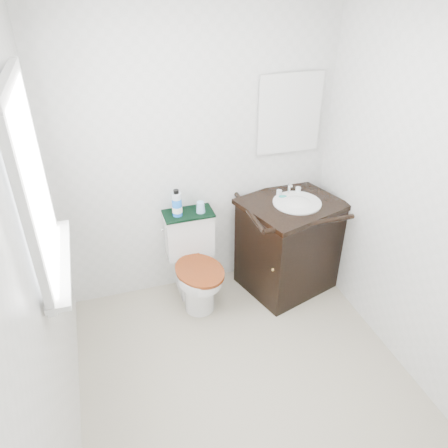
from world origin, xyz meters
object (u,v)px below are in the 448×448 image
vanity (288,242)px  mouthwash_bottle (177,204)px  cup (201,207)px  trash_bin (199,271)px  toilet (194,265)px

vanity → mouthwash_bottle: size_ratio=4.18×
vanity → cup: bearing=167.0°
trash_bin → cup: size_ratio=3.47×
mouthwash_bottle → cup: bearing=-2.6°
trash_bin → cup: 0.65m
cup → mouthwash_bottle: bearing=177.4°
toilet → cup: bearing=45.3°
trash_bin → mouthwash_bottle: 0.72m
trash_bin → vanity: bearing=-15.0°
toilet → vanity: (0.81, -0.07, 0.10)m
vanity → mouthwash_bottle: 1.01m
trash_bin → cup: bearing=-52.5°
trash_bin → cup: (0.02, -0.03, 0.65)m
toilet → mouthwash_bottle: 0.55m
toilet → mouthwash_bottle: mouthwash_bottle is taller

